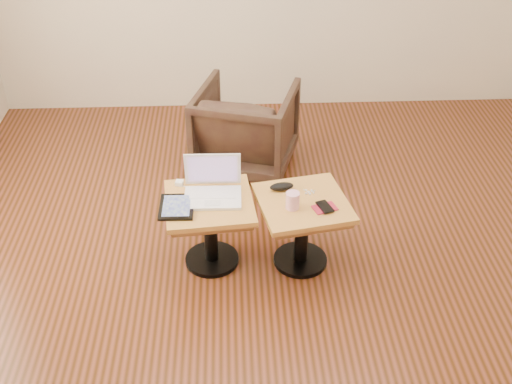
{
  "coord_description": "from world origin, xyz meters",
  "views": [
    {
      "loc": [
        -0.31,
        -2.88,
        2.56
      ],
      "look_at": [
        -0.18,
        0.13,
        0.5
      ],
      "focal_mm": 45.0,
      "sensor_mm": 36.0,
      "label": 1
    }
  ],
  "objects_px": {
    "laptop": "(213,188)",
    "striped_cup": "(293,200)",
    "side_table_left": "(210,216)",
    "side_table_right": "(302,217)",
    "armchair": "(246,128)"
  },
  "relations": [
    {
      "from": "laptop",
      "to": "striped_cup",
      "type": "relative_size",
      "value": 3.31
    },
    {
      "from": "side_table_left",
      "to": "side_table_right",
      "type": "distance_m",
      "value": 0.54
    },
    {
      "from": "side_table_left",
      "to": "laptop",
      "type": "xyz_separation_m",
      "value": [
        0.02,
        0.05,
        0.16
      ]
    },
    {
      "from": "side_table_right",
      "to": "laptop",
      "type": "xyz_separation_m",
      "value": [
        -0.52,
        0.08,
        0.16
      ]
    },
    {
      "from": "side_table_right",
      "to": "laptop",
      "type": "distance_m",
      "value": 0.55
    },
    {
      "from": "side_table_right",
      "to": "striped_cup",
      "type": "distance_m",
      "value": 0.19
    },
    {
      "from": "side_table_left",
      "to": "striped_cup",
      "type": "relative_size",
      "value": 5.46
    },
    {
      "from": "laptop",
      "to": "armchair",
      "type": "distance_m",
      "value": 1.1
    },
    {
      "from": "side_table_right",
      "to": "laptop",
      "type": "relative_size",
      "value": 1.77
    },
    {
      "from": "side_table_left",
      "to": "laptop",
      "type": "height_order",
      "value": "laptop"
    },
    {
      "from": "laptop",
      "to": "striped_cup",
      "type": "xyz_separation_m",
      "value": [
        0.45,
        -0.15,
        0.0
      ]
    },
    {
      "from": "side_table_left",
      "to": "side_table_right",
      "type": "relative_size",
      "value": 0.93
    },
    {
      "from": "side_table_left",
      "to": "laptop",
      "type": "distance_m",
      "value": 0.17
    },
    {
      "from": "side_table_right",
      "to": "side_table_left",
      "type": "bearing_deg",
      "value": 165.76
    },
    {
      "from": "laptop",
      "to": "striped_cup",
      "type": "height_order",
      "value": "laptop"
    }
  ]
}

